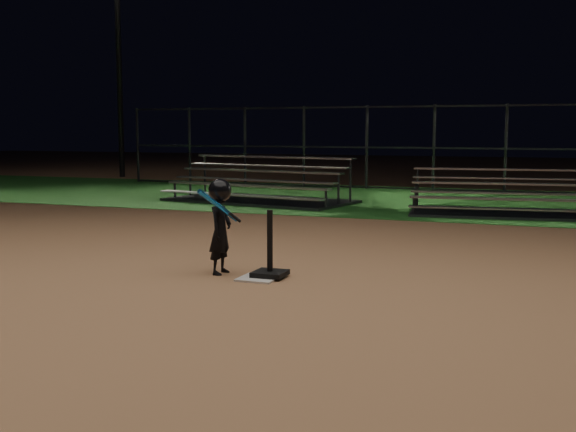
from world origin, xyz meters
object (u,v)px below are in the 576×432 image
object	(u,v)px
light_pole_left	(118,43)
bleacher_right	(505,206)
batting_tee	(270,264)
home_plate	(259,278)
child_batter	(220,224)
bleacher_left	(259,193)

from	to	relation	value
light_pole_left	bleacher_right	bearing A→B (deg)	-26.88
batting_tee	light_pole_left	distance (m)	19.72
home_plate	batting_tee	xyz separation A→B (m)	(0.10, 0.12, 0.16)
batting_tee	light_pole_left	bearing A→B (deg)	129.23
batting_tee	light_pole_left	world-z (taller)	light_pole_left
batting_tee	child_batter	xyz separation A→B (m)	(-0.66, 0.01, 0.46)
home_plate	bleacher_left	distance (m)	9.00
home_plate	bleacher_right	bearing A→B (deg)	72.98
child_batter	light_pole_left	world-z (taller)	light_pole_left
home_plate	batting_tee	size ratio (longest dim) A/B	0.56
batting_tee	bleacher_right	bearing A→B (deg)	73.39
home_plate	light_pole_left	world-z (taller)	light_pole_left
child_batter	bleacher_left	world-z (taller)	child_batter
bleacher_left	light_pole_left	world-z (taller)	light_pole_left
child_batter	bleacher_left	xyz separation A→B (m)	(-2.95, 8.14, -0.40)
batting_tee	bleacher_left	world-z (taller)	bleacher_left
batting_tee	bleacher_right	size ratio (longest dim) A/B	0.20
bleacher_right	light_pole_left	xyz separation A→B (m)	(-14.35, 7.27, 4.75)
light_pole_left	batting_tee	bearing A→B (deg)	-50.77
bleacher_left	light_pole_left	distance (m)	11.77
batting_tee	bleacher_right	xyz separation A→B (m)	(2.25, 7.55, 0.02)
home_plate	batting_tee	distance (m)	0.23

